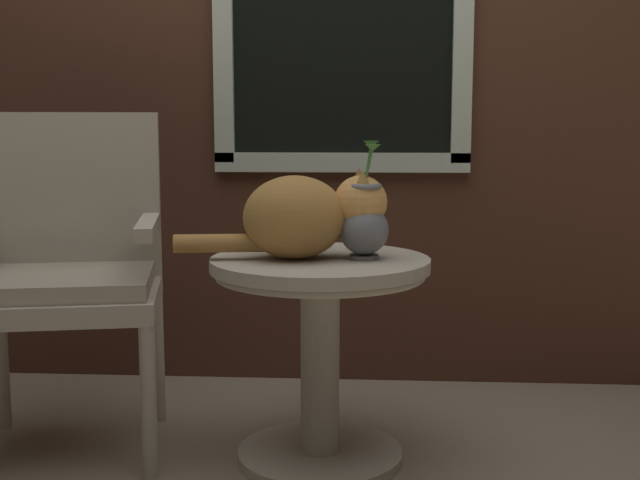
% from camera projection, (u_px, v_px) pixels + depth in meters
% --- Properties ---
extents(ground_plane, '(6.00, 6.00, 0.00)m').
position_uv_depth(ground_plane, '(288.00, 466.00, 2.33)').
color(ground_plane, gray).
extents(back_wall, '(4.00, 0.07, 2.60)m').
position_uv_depth(back_wall, '(310.00, 29.00, 2.97)').
color(back_wall, '#47281C').
rests_on(back_wall, ground_plane).
extents(wicker_side_table, '(0.61, 0.61, 0.59)m').
position_uv_depth(wicker_side_table, '(320.00, 322.00, 2.32)').
color(wicker_side_table, '#B2A893').
rests_on(wicker_side_table, ground_plane).
extents(wicker_chair, '(0.62, 0.58, 0.99)m').
position_uv_depth(wicker_chair, '(68.00, 262.00, 2.43)').
color(wicker_chair, '#B2A893').
rests_on(wicker_chair, ground_plane).
extents(cat, '(0.58, 0.27, 0.25)m').
position_uv_depth(cat, '(304.00, 215.00, 2.26)').
color(cat, '#AD7A3D').
rests_on(cat, wicker_side_table).
extents(pewter_vase_with_ivy, '(0.14, 0.14, 0.32)m').
position_uv_depth(pewter_vase_with_ivy, '(364.00, 223.00, 2.26)').
color(pewter_vase_with_ivy, slate).
rests_on(pewter_vase_with_ivy, wicker_side_table).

